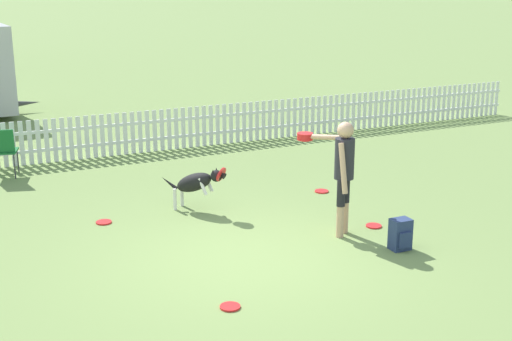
% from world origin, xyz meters
% --- Properties ---
extents(ground_plane, '(240.00, 240.00, 0.00)m').
position_xyz_m(ground_plane, '(0.00, 0.00, 0.00)').
color(ground_plane, olive).
extents(handler_person, '(0.57, 1.10, 1.67)m').
position_xyz_m(handler_person, '(1.60, 0.22, 1.06)').
color(handler_person, tan).
rests_on(handler_person, ground_plane).
extents(leaping_dog, '(0.86, 1.00, 0.78)m').
position_xyz_m(leaping_dog, '(0.08, 2.06, 0.48)').
color(leaping_dog, black).
rests_on(leaping_dog, ground_plane).
extents(frisbee_near_handler, '(0.24, 0.24, 0.02)m').
position_xyz_m(frisbee_near_handler, '(-0.76, -1.29, 0.01)').
color(frisbee_near_handler, red).
rests_on(frisbee_near_handler, ground_plane).
extents(frisbee_near_dog, '(0.24, 0.24, 0.02)m').
position_xyz_m(frisbee_near_dog, '(2.23, 0.26, 0.01)').
color(frisbee_near_dog, red).
rests_on(frisbee_near_dog, ground_plane).
extents(frisbee_midfield, '(0.24, 0.24, 0.02)m').
position_xyz_m(frisbee_midfield, '(2.39, 2.09, 0.01)').
color(frisbee_midfield, red).
rests_on(frisbee_midfield, ground_plane).
extents(frisbee_far_scatter, '(0.24, 0.24, 0.02)m').
position_xyz_m(frisbee_far_scatter, '(-1.40, 2.12, 0.01)').
color(frisbee_far_scatter, red).
rests_on(frisbee_far_scatter, ground_plane).
extents(backpack_on_grass, '(0.27, 0.24, 0.44)m').
position_xyz_m(backpack_on_grass, '(2.05, -0.65, 0.22)').
color(backpack_on_grass, navy).
rests_on(backpack_on_grass, ground_plane).
extents(picket_fence, '(20.11, 0.04, 0.88)m').
position_xyz_m(picket_fence, '(0.00, 6.07, 0.44)').
color(picket_fence, white).
rests_on(picket_fence, ground_plane).
extents(folding_chair_center, '(0.59, 0.61, 0.93)m').
position_xyz_m(folding_chair_center, '(-2.48, 5.33, 0.56)').
color(folding_chair_center, '#333338').
rests_on(folding_chair_center, ground_plane).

